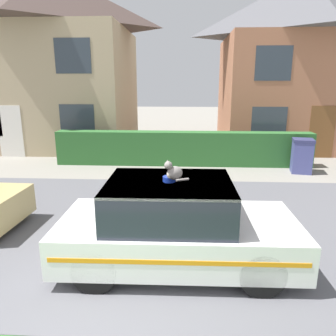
# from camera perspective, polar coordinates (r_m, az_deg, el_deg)

# --- Properties ---
(road_strip) EXTENTS (28.00, 6.59, 0.01)m
(road_strip) POSITION_cam_1_polar(r_m,az_deg,el_deg) (7.26, -6.03, -9.69)
(road_strip) COLOR #5B5B60
(road_strip) RESTS_ON ground
(garden_hedge) EXTENTS (9.37, 0.61, 1.24)m
(garden_hedge) POSITION_cam_1_polar(r_m,az_deg,el_deg) (12.15, 2.60, 3.42)
(garden_hedge) COLOR #2D662D
(garden_hedge) RESTS_ON ground
(police_car) EXTENTS (3.91, 1.87, 1.53)m
(police_car) POSITION_cam_1_polar(r_m,az_deg,el_deg) (5.47, 1.29, -9.95)
(police_car) COLOR black
(police_car) RESTS_ON road_strip
(cat) EXTENTS (0.37, 0.26, 0.32)m
(cat) POSITION_cam_1_polar(r_m,az_deg,el_deg) (4.96, 0.95, -0.67)
(cat) COLOR gray
(cat) RESTS_ON police_car
(house_left) EXTENTS (7.34, 6.15, 7.87)m
(house_left) POSITION_cam_1_polar(r_m,az_deg,el_deg) (17.09, -19.32, 17.35)
(house_left) COLOR tan
(house_left) RESTS_ON ground
(house_right) EXTENTS (7.21, 5.69, 7.59)m
(house_right) POSITION_cam_1_polar(r_m,az_deg,el_deg) (16.98, 22.05, 16.65)
(house_right) COLOR #A86B4C
(house_right) RESTS_ON ground
(wheelie_bin) EXTENTS (0.77, 0.78, 1.16)m
(wheelie_bin) POSITION_cam_1_polar(r_m,az_deg,el_deg) (11.98, 22.28, 1.99)
(wheelie_bin) COLOR #474C8C
(wheelie_bin) RESTS_ON ground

